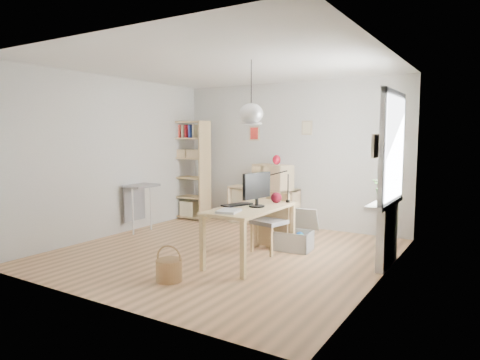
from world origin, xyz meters
The scene contains 20 objects.
ground centered at (0.00, 0.00, 0.00)m, with size 4.50×4.50×0.00m, color tan.
room_shell centered at (0.55, -0.15, 2.00)m, with size 4.50×4.50×4.50m.
window_unit centered at (2.23, 0.60, 1.55)m, with size 0.07×1.16×1.46m.
radiator centered at (2.19, 0.60, 0.40)m, with size 0.10×0.80×0.80m, color white.
windowsill centered at (2.14, 0.60, 0.83)m, with size 0.22×1.20×0.06m, color silver.
desk centered at (0.55, -0.15, 0.66)m, with size 0.70×1.50×0.75m.
cube_shelf centered at (-0.47, 2.08, 0.30)m, with size 1.40×0.38×0.72m.
tall_bookshelf centered at (-2.04, 1.80, 1.09)m, with size 0.80×0.38×2.00m.
side_table centered at (-2.04, 0.35, 0.67)m, with size 0.40×0.55×0.85m.
chair centered at (0.57, 0.44, 0.49)m, with size 0.50×0.50×0.87m.
wicker_basket centered at (0.14, -1.36, 0.14)m, with size 0.31×0.31×0.43m.
storage_chest centered at (0.81, 0.72, 0.19)m, with size 0.61×0.68×0.60m.
monitor centered at (0.62, -0.12, 1.01)m, with size 0.21×0.53×0.46m.
keyboard centered at (0.33, -0.16, 0.76)m, with size 0.17×0.45×0.02m, color black.
task_lamp centered at (0.62, 0.39, 1.05)m, with size 0.41×0.15×0.44m.
yarn_ball centered at (0.70, 0.31, 0.83)m, with size 0.16×0.16×0.16m, color #510A11.
paper_tray centered at (0.52, -0.65, 0.77)m, with size 0.25×0.31×0.03m, color silver.
drawer_chest centered at (-0.25, 2.04, 0.94)m, with size 0.78×0.36×0.45m, color beige.
red_vase centered at (-0.17, 2.04, 1.26)m, with size 0.15×0.15×0.18m, color maroon.
potted_plant centered at (2.12, 0.69, 1.04)m, with size 0.32×0.28×0.35m, color #366A27.
Camera 1 is at (3.42, -5.10, 1.72)m, focal length 32.00 mm.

